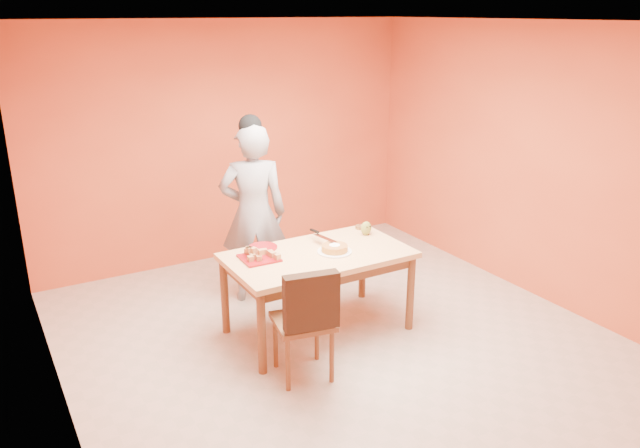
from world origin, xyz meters
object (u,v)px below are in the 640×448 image
dining_chair (304,319)px  egg_ornament (366,228)px  checker_tin (361,227)px  pastry_platter (259,258)px  sponge_cake (335,248)px  dining_table (318,263)px  red_dinner_plate (263,247)px  person (253,214)px  magenta_glass (366,229)px

dining_chair → egg_ornament: size_ratio=7.25×
checker_tin → pastry_platter: bearing=-169.5°
sponge_cake → dining_table: bearing=156.4°
red_dinner_plate → sponge_cake: sponge_cake is taller
person → checker_tin: person is taller
dining_table → red_dinner_plate: (-0.37, 0.35, 0.10)m
dining_table → checker_tin: checker_tin is taller
magenta_glass → egg_ornament: bearing=-119.2°
person → pastry_platter: (-0.31, -0.79, -0.12)m
person → red_dinner_plate: person is taller
sponge_cake → dining_chair: bearing=-138.4°
dining_chair → magenta_glass: size_ratio=10.72×
pastry_platter → checker_tin: (1.19, 0.22, 0.01)m
sponge_cake → magenta_glass: bearing=28.5°
red_dinner_plate → checker_tin: size_ratio=2.53×
dining_chair → magenta_glass: 1.42m
red_dinner_plate → dining_chair: bearing=-95.9°
dining_table → magenta_glass: (0.65, 0.22, 0.14)m
magenta_glass → checker_tin: (0.03, 0.13, -0.03)m
sponge_cake → red_dinner_plate: bearing=140.9°
egg_ornament → dining_chair: bearing=-150.9°
pastry_platter → person: bearing=68.7°
red_dinner_plate → sponge_cake: size_ratio=1.12×
egg_ornament → magenta_glass: egg_ornament is taller
dining_table → person: 0.97m
dining_chair → sponge_cake: dining_chair is taller
person → egg_ornament: bearing=158.1°
pastry_platter → checker_tin: bearing=10.5°
sponge_cake → magenta_glass: size_ratio=2.58×
red_dinner_plate → sponge_cake: bearing=-39.1°
dining_chair → sponge_cake: size_ratio=4.16×
sponge_cake → checker_tin: 0.68m
dining_table → red_dinner_plate: 0.52m
dining_chair → magenta_glass: bearing=46.9°
dining_table → pastry_platter: 0.53m
magenta_glass → checker_tin: magenta_glass is taller
dining_table → sponge_cake: bearing=-23.6°
dining_table → checker_tin: size_ratio=15.56×
dining_table → egg_ornament: bearing=15.7°
red_dinner_plate → egg_ornament: size_ratio=1.96×
person → checker_tin: (0.88, -0.57, -0.12)m
sponge_cake → magenta_glass: 0.59m
sponge_cake → magenta_glass: (0.52, 0.28, 0.01)m
dining_chair → red_dinner_plate: dining_chair is taller
dining_chair → person: (0.27, 1.51, 0.39)m
person → sponge_cake: 1.04m
person → magenta_glass: size_ratio=19.87×
dining_chair → egg_ornament: dining_chair is taller
person → egg_ornament: person is taller
pastry_platter → egg_ornament: egg_ornament is taller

